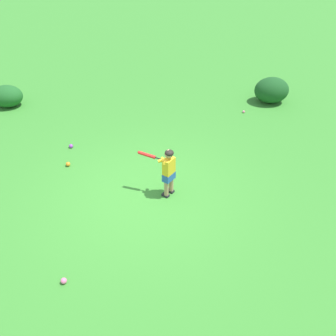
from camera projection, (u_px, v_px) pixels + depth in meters
The scene contains 8 objects.
ground_plane at pixel (142, 195), 7.42m from camera, with size 40.00×40.00×0.00m, color #38842D.
child_batter at pixel (167, 168), 7.07m from camera, with size 0.75×0.46×1.08m.
play_ball_by_bucket at pixel (64, 281), 5.66m from camera, with size 0.10×0.10×0.10m, color pink.
play_ball_near_batter at pixel (244, 112), 10.37m from camera, with size 0.07×0.07×0.07m, color pink.
play_ball_far_left at pixel (71, 146), 8.85m from camera, with size 0.10×0.10×0.10m, color purple.
play_ball_center_lawn at pixel (68, 164), 8.23m from camera, with size 0.10×0.10×0.10m, color orange.
shrub_left_background at pixel (7, 96), 10.57m from camera, with size 0.91×0.73×0.63m, color #1E5B23.
shrub_right_background at pixel (272, 90), 10.75m from camera, with size 1.01×0.82×0.76m, color #194C1E.
Camera 1 is at (0.23, -5.71, 4.79)m, focal length 38.67 mm.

